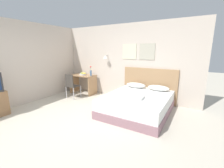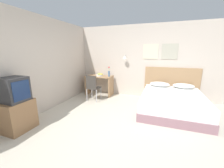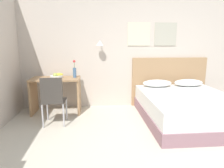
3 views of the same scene
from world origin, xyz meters
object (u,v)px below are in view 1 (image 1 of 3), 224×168
(folded_towel_near_foot, at_px, (136,97))
(desk_chair, at_px, (71,84))
(bed, at_px, (137,104))
(flower_vase, at_px, (91,72))
(pillow_left, at_px, (136,85))
(fruit_bowl, at_px, (83,74))
(desk, at_px, (83,81))
(pillow_right, at_px, (158,88))
(headboard, at_px, (149,85))

(folded_towel_near_foot, xyz_separation_m, desk_chair, (-2.63, 0.27, -0.01))
(bed, height_order, flower_vase, flower_vase)
(bed, relative_size, pillow_left, 3.08)
(fruit_bowl, height_order, flower_vase, flower_vase)
(pillow_left, height_order, flower_vase, flower_vase)
(desk, bearing_deg, bed, -14.94)
(bed, distance_m, flower_vase, 2.42)
(pillow_right, bearing_deg, fruit_bowl, -177.66)
(headboard, xyz_separation_m, fruit_bowl, (-2.60, -0.38, 0.23))
(pillow_right, height_order, flower_vase, flower_vase)
(headboard, xyz_separation_m, pillow_left, (-0.37, -0.26, 0.02))
(folded_towel_near_foot, height_order, flower_vase, flower_vase)
(desk, bearing_deg, pillow_right, 1.68)
(bed, relative_size, fruit_bowl, 7.23)
(desk_chair, bearing_deg, headboard, 23.14)
(flower_vase, bearing_deg, pillow_left, 2.39)
(desk, height_order, flower_vase, flower_vase)
(desk, bearing_deg, pillow_left, 2.24)
(pillow_left, bearing_deg, pillow_right, 0.00)
(pillow_left, bearing_deg, folded_towel_near_foot, -67.48)
(pillow_right, relative_size, flower_vase, 1.76)
(desk, distance_m, flower_vase, 0.56)
(bed, height_order, pillow_left, pillow_left)
(fruit_bowl, relative_size, flower_vase, 0.75)
(headboard, height_order, folded_towel_near_foot, headboard)
(pillow_right, bearing_deg, headboard, 144.91)
(fruit_bowl, bearing_deg, flower_vase, 6.75)
(pillow_right, relative_size, fruit_bowl, 2.35)
(folded_towel_near_foot, height_order, desk, desk)
(pillow_left, bearing_deg, flower_vase, -177.61)
(desk_chair, bearing_deg, folded_towel_near_foot, -5.86)
(headboard, distance_m, fruit_bowl, 2.64)
(bed, bearing_deg, desk, 165.06)
(pillow_right, bearing_deg, desk, -178.32)
(headboard, distance_m, desk, 2.65)
(fruit_bowl, bearing_deg, headboard, 8.38)
(bed, distance_m, pillow_left, 0.94)
(desk, distance_m, fruit_bowl, 0.30)
(bed, bearing_deg, pillow_left, 115.21)
(folded_towel_near_foot, height_order, desk_chair, desk_chair)
(folded_towel_near_foot, bearing_deg, headboard, 93.49)
(headboard, relative_size, folded_towel_near_foot, 5.10)
(folded_towel_near_foot, relative_size, fruit_bowl, 1.26)
(desk_chair, height_order, fruit_bowl, desk_chair)
(headboard, bearing_deg, desk, -172.43)
(bed, xyz_separation_m, desk_chair, (-2.54, -0.04, 0.28))
(folded_towel_near_foot, bearing_deg, pillow_right, 75.22)
(folded_towel_near_foot, relative_size, desk_chair, 0.39)
(fruit_bowl, bearing_deg, bed, -14.42)
(bed, bearing_deg, fruit_bowl, 165.58)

